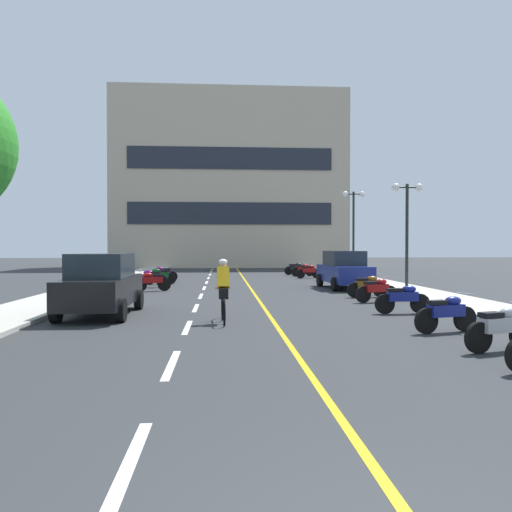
# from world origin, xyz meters

# --- Properties ---
(ground_plane) EXTENTS (140.00, 140.00, 0.00)m
(ground_plane) POSITION_xyz_m (0.00, 21.00, 0.00)
(ground_plane) COLOR #2D3033
(curb_left) EXTENTS (2.40, 72.00, 0.12)m
(curb_left) POSITION_xyz_m (-7.20, 24.00, 0.06)
(curb_left) COLOR #B7B2A8
(curb_left) RESTS_ON ground
(curb_right) EXTENTS (2.40, 72.00, 0.12)m
(curb_right) POSITION_xyz_m (7.20, 24.00, 0.06)
(curb_right) COLOR #B7B2A8
(curb_right) RESTS_ON ground
(lane_dash_0) EXTENTS (0.14, 2.20, 0.01)m
(lane_dash_0) POSITION_xyz_m (-2.00, 2.00, 0.00)
(lane_dash_0) COLOR silver
(lane_dash_0) RESTS_ON ground
(lane_dash_1) EXTENTS (0.14, 2.20, 0.01)m
(lane_dash_1) POSITION_xyz_m (-2.00, 6.00, 0.00)
(lane_dash_1) COLOR silver
(lane_dash_1) RESTS_ON ground
(lane_dash_2) EXTENTS (0.14, 2.20, 0.01)m
(lane_dash_2) POSITION_xyz_m (-2.00, 10.00, 0.00)
(lane_dash_2) COLOR silver
(lane_dash_2) RESTS_ON ground
(lane_dash_3) EXTENTS (0.14, 2.20, 0.01)m
(lane_dash_3) POSITION_xyz_m (-2.00, 14.00, 0.00)
(lane_dash_3) COLOR silver
(lane_dash_3) RESTS_ON ground
(lane_dash_4) EXTENTS (0.14, 2.20, 0.01)m
(lane_dash_4) POSITION_xyz_m (-2.00, 18.00, 0.00)
(lane_dash_4) COLOR silver
(lane_dash_4) RESTS_ON ground
(lane_dash_5) EXTENTS (0.14, 2.20, 0.01)m
(lane_dash_5) POSITION_xyz_m (-2.00, 22.00, 0.00)
(lane_dash_5) COLOR silver
(lane_dash_5) RESTS_ON ground
(lane_dash_6) EXTENTS (0.14, 2.20, 0.01)m
(lane_dash_6) POSITION_xyz_m (-2.00, 26.00, 0.00)
(lane_dash_6) COLOR silver
(lane_dash_6) RESTS_ON ground
(lane_dash_7) EXTENTS (0.14, 2.20, 0.01)m
(lane_dash_7) POSITION_xyz_m (-2.00, 30.00, 0.00)
(lane_dash_7) COLOR silver
(lane_dash_7) RESTS_ON ground
(lane_dash_8) EXTENTS (0.14, 2.20, 0.01)m
(lane_dash_8) POSITION_xyz_m (-2.00, 34.00, 0.00)
(lane_dash_8) COLOR silver
(lane_dash_8) RESTS_ON ground
(lane_dash_9) EXTENTS (0.14, 2.20, 0.01)m
(lane_dash_9) POSITION_xyz_m (-2.00, 38.00, 0.00)
(lane_dash_9) COLOR silver
(lane_dash_9) RESTS_ON ground
(lane_dash_10) EXTENTS (0.14, 2.20, 0.01)m
(lane_dash_10) POSITION_xyz_m (-2.00, 42.00, 0.00)
(lane_dash_10) COLOR silver
(lane_dash_10) RESTS_ON ground
(lane_dash_11) EXTENTS (0.14, 2.20, 0.01)m
(lane_dash_11) POSITION_xyz_m (-2.00, 46.00, 0.00)
(lane_dash_11) COLOR silver
(lane_dash_11) RESTS_ON ground
(centre_line_yellow) EXTENTS (0.12, 66.00, 0.01)m
(centre_line_yellow) POSITION_xyz_m (0.25, 24.00, 0.00)
(centre_line_yellow) COLOR gold
(centre_line_yellow) RESTS_ON ground
(office_building) EXTENTS (22.84, 8.71, 17.24)m
(office_building) POSITION_xyz_m (-0.32, 49.29, 8.62)
(office_building) COLOR #BCAD93
(office_building) RESTS_ON ground
(street_lamp_mid) EXTENTS (1.46, 0.36, 4.81)m
(street_lamp_mid) POSITION_xyz_m (7.35, 20.01, 3.67)
(street_lamp_mid) COLOR black
(street_lamp_mid) RESTS_ON curb_right
(street_lamp_far) EXTENTS (1.46, 0.36, 5.47)m
(street_lamp_far) POSITION_xyz_m (7.32, 29.37, 4.09)
(street_lamp_far) COLOR black
(street_lamp_far) RESTS_ON curb_right
(parked_car_near) EXTENTS (1.94, 4.21, 1.82)m
(parked_car_near) POSITION_xyz_m (-4.67, 12.38, 0.92)
(parked_car_near) COLOR black
(parked_car_near) RESTS_ON ground
(parked_car_mid) EXTENTS (2.09, 4.28, 1.82)m
(parked_car_mid) POSITION_xyz_m (4.74, 21.29, 0.92)
(parked_car_mid) COLOR black
(parked_car_mid) RESTS_ON ground
(motorcycle_2) EXTENTS (1.66, 0.74, 0.92)m
(motorcycle_2) POSITION_xyz_m (4.23, 6.66, 0.47)
(motorcycle_2) COLOR black
(motorcycle_2) RESTS_ON ground
(motorcycle_3) EXTENTS (1.67, 0.71, 0.92)m
(motorcycle_3) POSITION_xyz_m (4.13, 8.81, 0.47)
(motorcycle_3) COLOR black
(motorcycle_3) RESTS_ON ground
(motorcycle_4) EXTENTS (1.70, 0.60, 0.92)m
(motorcycle_4) POSITION_xyz_m (4.30, 12.15, 0.47)
(motorcycle_4) COLOR black
(motorcycle_4) RESTS_ON ground
(motorcycle_5) EXTENTS (1.66, 0.72, 0.92)m
(motorcycle_5) POSITION_xyz_m (4.47, 15.27, 0.47)
(motorcycle_5) COLOR black
(motorcycle_5) RESTS_ON ground
(motorcycle_6) EXTENTS (1.70, 0.60, 0.92)m
(motorcycle_6) POSITION_xyz_m (4.66, 17.08, 0.47)
(motorcycle_6) COLOR black
(motorcycle_6) RESTS_ON ground
(motorcycle_7) EXTENTS (1.63, 0.81, 0.92)m
(motorcycle_7) POSITION_xyz_m (-4.29, 20.39, 0.47)
(motorcycle_7) COLOR black
(motorcycle_7) RESTS_ON ground
(motorcycle_8) EXTENTS (1.70, 0.60, 0.92)m
(motorcycle_8) POSITION_xyz_m (-4.62, 22.57, 0.47)
(motorcycle_8) COLOR black
(motorcycle_8) RESTS_ON ground
(motorcycle_9) EXTENTS (1.69, 0.60, 0.92)m
(motorcycle_9) POSITION_xyz_m (-4.45, 24.58, 0.47)
(motorcycle_9) COLOR black
(motorcycle_9) RESTS_ON ground
(motorcycle_10) EXTENTS (1.70, 0.60, 0.92)m
(motorcycle_10) POSITION_xyz_m (-4.56, 26.76, 0.47)
(motorcycle_10) COLOR black
(motorcycle_10) RESTS_ON ground
(motorcycle_11) EXTENTS (1.67, 0.71, 0.92)m
(motorcycle_11) POSITION_xyz_m (4.41, 29.35, 0.47)
(motorcycle_11) COLOR black
(motorcycle_11) RESTS_ON ground
(motorcycle_12) EXTENTS (1.64, 0.80, 0.92)m
(motorcycle_12) POSITION_xyz_m (4.38, 31.54, 0.47)
(motorcycle_12) COLOR black
(motorcycle_12) RESTS_ON ground
(motorcycle_13) EXTENTS (1.70, 0.60, 0.92)m
(motorcycle_13) POSITION_xyz_m (4.20, 33.39, 0.47)
(motorcycle_13) COLOR black
(motorcycle_13) RESTS_ON ground
(cyclist_rider) EXTENTS (0.42, 1.77, 1.71)m
(cyclist_rider) POSITION_xyz_m (-1.10, 10.75, 0.89)
(cyclist_rider) COLOR black
(cyclist_rider) RESTS_ON ground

